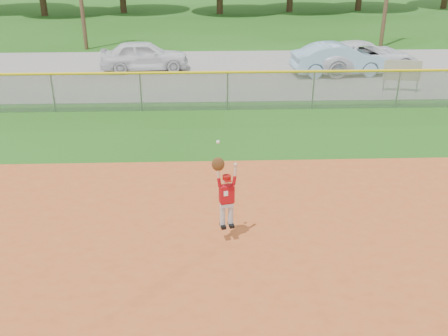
# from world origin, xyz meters

# --- Properties ---
(ground) EXTENTS (120.00, 120.00, 0.00)m
(ground) POSITION_xyz_m (0.00, 0.00, 0.00)
(ground) COLOR #1F5513
(ground) RESTS_ON ground
(parking_strip) EXTENTS (44.00, 10.00, 0.03)m
(parking_strip) POSITION_xyz_m (0.00, 16.00, 0.01)
(parking_strip) COLOR gray
(parking_strip) RESTS_ON ground
(car_white_a) EXTENTS (4.51, 2.19, 1.48)m
(car_white_a) POSITION_xyz_m (-3.89, 16.48, 0.77)
(car_white_a) COLOR white
(car_white_a) RESTS_ON parking_strip
(car_blue) EXTENTS (4.70, 1.98, 1.51)m
(car_blue) POSITION_xyz_m (5.66, 15.23, 0.78)
(car_blue) COLOR #95C1DE
(car_blue) RESTS_ON parking_strip
(car_white_b) EXTENTS (5.69, 3.27, 1.49)m
(car_white_b) POSITION_xyz_m (7.06, 15.80, 0.78)
(car_white_b) COLOR white
(car_white_b) RESTS_ON parking_strip
(sponsor_sign) EXTENTS (1.56, 0.30, 1.40)m
(sponsor_sign) POSITION_xyz_m (7.61, 12.17, 0.92)
(sponsor_sign) COLOR gray
(sponsor_sign) RESTS_ON ground
(outfield_fence) EXTENTS (40.06, 0.10, 1.55)m
(outfield_fence) POSITION_xyz_m (0.00, 10.00, 0.88)
(outfield_fence) COLOR gray
(outfield_fence) RESTS_ON ground
(ballplayer) EXTENTS (0.56, 0.28, 2.05)m
(ballplayer) POSITION_xyz_m (-0.46, 0.70, 1.21)
(ballplayer) COLOR silver
(ballplayer) RESTS_ON ground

